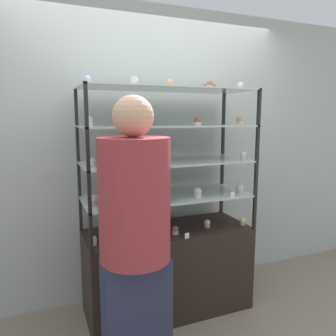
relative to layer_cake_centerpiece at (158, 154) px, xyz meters
The scene contains 35 objects.
ground_plane 1.34m from the layer_cake_centerpiece, ahead, with size 20.00×20.00×0.00m, color gray.
back_wall 0.44m from the layer_cake_centerpiece, 78.28° to the left, with size 8.00×0.05×2.60m.
display_base 0.99m from the layer_cake_centerpiece, ahead, with size 1.36×0.54×0.71m.
display_riser_lower 0.37m from the layer_cake_centerpiece, ahead, with size 1.36×0.54×0.29m.
display_riser_middle 0.12m from the layer_cake_centerpiece, ahead, with size 1.36×0.54×0.29m.
display_riser_upper 0.23m from the layer_cake_centerpiece, ahead, with size 1.36×0.54×0.29m.
display_riser_top 0.51m from the layer_cake_centerpiece, ahead, with size 1.36×0.54×0.29m.
layer_cake_centerpiece is the anchor object (origin of this frame).
sheet_cake_frosted 0.37m from the layer_cake_centerpiece, behind, with size 0.18×0.13×0.06m.
cupcake_0 0.81m from the layer_cake_centerpiece, 169.82° to the right, with size 0.05×0.05×0.07m.
cupcake_1 0.64m from the layer_cake_centerpiece, 167.89° to the right, with size 0.05×0.05×0.07m.
cupcake_2 0.61m from the layer_cake_centerpiece, 50.44° to the right, with size 0.05×0.05×0.07m.
cupcake_3 0.73m from the layer_cake_centerpiece, 10.13° to the right, with size 0.05×0.05×0.07m.
cupcake_4 0.95m from the layer_cake_centerpiece, 10.84° to the right, with size 0.05×0.05×0.07m.
price_tag_0 0.67m from the layer_cake_centerpiece, 59.33° to the right, with size 0.04×0.00×0.04m.
cupcake_5 0.62m from the layer_cake_centerpiece, behind, with size 0.06×0.06×0.08m.
cupcake_6 0.44m from the layer_cake_centerpiece, 23.35° to the right, with size 0.06×0.06×0.08m.
cupcake_7 0.77m from the layer_cake_centerpiece, ahead, with size 0.06×0.06×0.08m.
price_tag_1 0.67m from the layer_cake_centerpiece, 23.99° to the right, with size 0.04×0.00×0.04m.
cupcake_8 0.53m from the layer_cake_centerpiece, behind, with size 0.05×0.05×0.06m.
cupcake_9 0.73m from the layer_cake_centerpiece, ahead, with size 0.05×0.05×0.06m.
price_tag_2 0.43m from the layer_cake_centerpiece, 145.99° to the right, with size 0.04×0.00×0.04m.
cupcake_10 0.60m from the layer_cake_centerpiece, behind, with size 0.06×0.06×0.07m.
cupcake_11 0.30m from the layer_cake_centerpiece, 144.86° to the right, with size 0.06×0.06×0.07m.
cupcake_12 0.41m from the layer_cake_centerpiece, 20.22° to the right, with size 0.06×0.06×0.07m.
cupcake_13 0.76m from the layer_cake_centerpiece, ahead, with size 0.06×0.06×0.07m.
price_tag_3 0.45m from the layer_cake_centerpiece, 140.15° to the right, with size 0.04×0.00×0.04m.
cupcake_14 0.76m from the layer_cake_centerpiece, behind, with size 0.05×0.05×0.06m.
cupcake_15 0.60m from the layer_cake_centerpiece, 150.76° to the right, with size 0.05×0.05×0.06m.
cupcake_16 0.55m from the layer_cake_centerpiece, 33.68° to the right, with size 0.05×0.05×0.06m.
cupcake_17 0.68m from the layer_cake_centerpiece, 13.74° to the right, with size 0.05×0.05×0.06m.
cupcake_18 0.89m from the layer_cake_centerpiece, ahead, with size 0.05×0.05×0.06m.
price_tag_4 0.64m from the layer_cake_centerpiece, 137.46° to the right, with size 0.04×0.00×0.04m.
donut_glazed 0.68m from the layer_cake_centerpiece, ahead, with size 0.12×0.12×0.04m.
customer_figure 0.86m from the layer_cake_centerpiece, 120.84° to the right, with size 0.41×0.41×1.75m.
Camera 1 is at (-0.99, -2.41, 1.63)m, focal length 35.00 mm.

